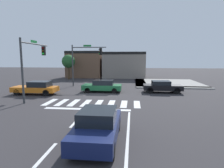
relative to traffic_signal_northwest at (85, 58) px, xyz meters
name	(u,v)px	position (x,y,z in m)	size (l,w,h in m)	color
ground_plane	(101,94)	(3.15, -5.45, -4.05)	(120.00, 120.00, 0.00)	#302D30
crosswalk_near	(92,103)	(3.15, -9.95, -4.05)	(8.36, 2.65, 0.01)	silver
lane_markings	(77,147)	(4.21, -18.18, -4.05)	(6.80, 24.25, 0.01)	white
bike_detector_marking	(103,118)	(4.72, -14.04, -4.05)	(1.17, 1.17, 0.01)	yellow
curb_corner_northeast	(164,83)	(11.64, 3.97, -3.98)	(10.00, 10.60, 0.15)	gray
storefront_row	(107,65)	(1.28, 13.60, -1.38)	(16.02, 6.42, 5.43)	brown
traffic_signal_northwest	(85,58)	(0.00, 0.00, 0.00)	(4.88, 0.32, 5.81)	#383A3D
traffic_signal_southwest	(33,58)	(-2.80, -8.82, -0.09)	(0.32, 5.06, 5.67)	#383A3D
car_navy	(98,126)	(5.05, -17.49, -3.29)	(1.88, 4.52, 1.54)	#141E4C
car_black	(162,86)	(10.08, -3.83, -3.34)	(4.35, 1.93, 1.36)	black
car_orange	(37,88)	(-3.81, -6.54, -3.32)	(4.79, 1.87, 1.45)	orange
car_green	(102,86)	(3.14, -4.17, -3.34)	(4.54, 1.95, 1.40)	#1E6638
roadside_tree	(68,62)	(-5.35, 8.55, -0.70)	(2.47, 2.47, 4.63)	#4C3823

